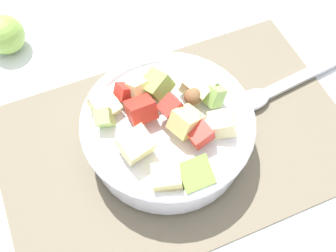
{
  "coord_description": "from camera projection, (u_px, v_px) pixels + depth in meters",
  "views": [
    {
      "loc": [
        -0.13,
        -0.28,
        0.54
      ],
      "look_at": [
        -0.01,
        -0.0,
        0.06
      ],
      "focal_mm": 45.52,
      "sensor_mm": 36.0,
      "label": 1
    }
  ],
  "objects": [
    {
      "name": "ground_plane",
      "position": [
        177.0,
        142.0,
        0.62
      ],
      "size": [
        2.4,
        2.4,
        0.0
      ],
      "primitive_type": "plane",
      "color": "silver"
    },
    {
      "name": "whole_apple",
      "position": [
        5.0,
        35.0,
        0.69
      ],
      "size": [
        0.06,
        0.06,
        0.08
      ],
      "color": "#8CB74C",
      "rests_on": "ground_plane"
    },
    {
      "name": "placemat",
      "position": [
        177.0,
        141.0,
        0.62
      ],
      "size": [
        0.5,
        0.32,
        0.01
      ],
      "primitive_type": "cube",
      "color": "#756B56",
      "rests_on": "ground_plane"
    },
    {
      "name": "serving_spoon",
      "position": [
        276.0,
        89.0,
        0.66
      ],
      "size": [
        0.22,
        0.05,
        0.01
      ],
      "color": "#B7B7BC",
      "rests_on": "placemat"
    },
    {
      "name": "salad_bowl",
      "position": [
        168.0,
        129.0,
        0.58
      ],
      "size": [
        0.23,
        0.23,
        0.11
      ],
      "color": "white",
      "rests_on": "placemat"
    }
  ]
}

